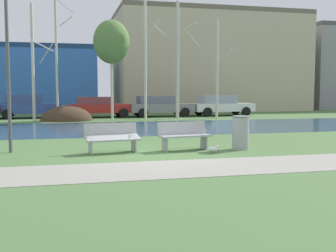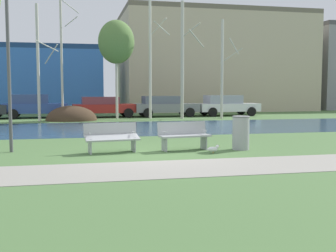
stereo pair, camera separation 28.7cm
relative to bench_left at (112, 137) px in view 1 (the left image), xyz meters
name	(u,v)px [view 1 (the left image)]	position (x,y,z in m)	size (l,w,h in m)	color
ground_plane	(114,126)	(1.12, 9.47, -0.47)	(120.00, 120.00, 0.00)	#4C703D
paved_path_strip	(173,169)	(1.12, -2.92, -0.47)	(60.00, 2.23, 0.01)	gray
river_band	(118,128)	(1.12, 7.97, -0.47)	(80.00, 7.82, 0.01)	#33516B
soil_mound	(67,121)	(-1.30, 13.78, -0.47)	(3.09, 2.53, 1.81)	#423021
bench_left	(112,137)	(0.00, 0.00, 0.00)	(1.66, 0.76, 0.87)	#9EA0A3
bench_right	(184,135)	(2.23, 0.00, 0.00)	(1.66, 0.76, 0.87)	#9EA0A3
trash_bin	(241,132)	(3.99, -0.24, 0.07)	(0.55, 0.55, 1.05)	#999B9E
seagull	(214,149)	(2.90, -0.81, -0.34)	(0.40, 0.15, 0.25)	white
streetlamp	(7,22)	(-2.93, 0.72, 3.36)	(0.32, 0.32, 5.81)	#4C4C51
birch_left	(33,62)	(-3.12, 13.54, 3.02)	(1.29, 2.32, 6.89)	beige
birch_center_left	(57,47)	(-1.80, 14.35, 4.00)	(1.18, 2.13, 8.77)	#BCB7A8
birch_center	(111,42)	(1.58, 14.70, 4.42)	(2.31, 2.31, 6.30)	beige
birch_center_right	(146,51)	(3.73, 14.30, 3.90)	(1.36, 2.31, 8.61)	beige
birch_right	(178,59)	(5.78, 13.96, 3.38)	(1.54, 2.58, 7.52)	#BCB7A8
birch_far_right	(218,68)	(8.32, 13.47, 2.79)	(1.42, 2.42, 6.38)	beige
parked_sedan_second_blue	(29,106)	(-3.73, 16.70, 0.34)	(4.17, 2.09, 1.57)	#2D4793
parked_hatch_third_red	(99,106)	(0.84, 16.39, 0.27)	(4.46, 2.23, 1.39)	maroon
parked_wagon_fourth_grey	(160,106)	(5.05, 16.19, 0.29)	(4.55, 2.06, 1.44)	slate
parked_suv_fifth_white	(221,105)	(9.60, 16.23, 0.31)	(4.53, 2.11, 1.48)	silver
building_beige_block	(206,63)	(11.52, 25.29, 3.94)	(16.83, 9.68, 8.81)	#BCAD8E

